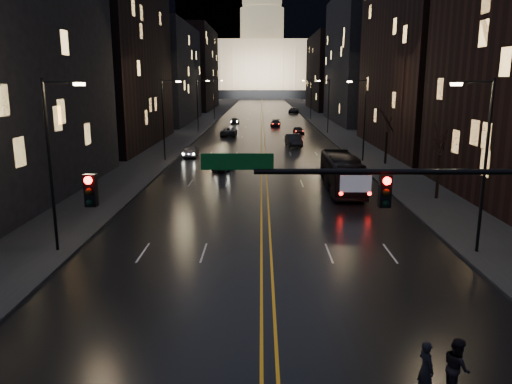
{
  "coord_description": "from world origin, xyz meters",
  "views": [
    {
      "loc": [
        -0.28,
        -14.85,
        8.91
      ],
      "look_at": [
        -0.55,
        11.08,
        3.06
      ],
      "focal_mm": 35.0,
      "sensor_mm": 36.0,
      "label": 1
    }
  ],
  "objects_px": {
    "oncoming_car_a": "(223,162)",
    "bus": "(342,173)",
    "oncoming_car_b": "(191,152)",
    "pedestrian_a": "(426,368)",
    "receding_car_a": "(294,140)",
    "pedestrian_b": "(457,367)",
    "traffic_signal": "(463,207)"
  },
  "relations": [
    {
      "from": "oncoming_car_a",
      "to": "bus",
      "type": "bearing_deg",
      "value": 144.37
    },
    {
      "from": "oncoming_car_b",
      "to": "bus",
      "type": "bearing_deg",
      "value": 128.93
    },
    {
      "from": "oncoming_car_b",
      "to": "pedestrian_a",
      "type": "distance_m",
      "value": 46.88
    },
    {
      "from": "bus",
      "to": "pedestrian_a",
      "type": "relative_size",
      "value": 6.25
    },
    {
      "from": "oncoming_car_a",
      "to": "receding_car_a",
      "type": "xyz_separation_m",
      "value": [
        8.24,
        17.9,
        0.05
      ]
    },
    {
      "from": "bus",
      "to": "pedestrian_b",
      "type": "xyz_separation_m",
      "value": [
        -1.01,
        -27.33,
        -0.57
      ]
    },
    {
      "from": "pedestrian_a",
      "to": "pedestrian_b",
      "type": "height_order",
      "value": "pedestrian_b"
    },
    {
      "from": "oncoming_car_a",
      "to": "pedestrian_a",
      "type": "distance_m",
      "value": 37.97
    },
    {
      "from": "oncoming_car_a",
      "to": "pedestrian_a",
      "type": "xyz_separation_m",
      "value": [
        8.56,
        -36.99,
        0.05
      ]
    },
    {
      "from": "oncoming_car_a",
      "to": "pedestrian_b",
      "type": "relative_size",
      "value": 2.6
    },
    {
      "from": "oncoming_car_b",
      "to": "oncoming_car_a",
      "type": "bearing_deg",
      "value": 117.55
    },
    {
      "from": "oncoming_car_b",
      "to": "pedestrian_b",
      "type": "relative_size",
      "value": 2.28
    },
    {
      "from": "oncoming_car_b",
      "to": "receding_car_a",
      "type": "xyz_separation_m",
      "value": [
        12.63,
        9.84,
        0.17
      ]
    },
    {
      "from": "traffic_signal",
      "to": "receding_car_a",
      "type": "relative_size",
      "value": 3.4
    },
    {
      "from": "bus",
      "to": "oncoming_car_a",
      "type": "xyz_separation_m",
      "value": [
        -10.45,
        9.66,
        -0.67
      ]
    },
    {
      "from": "receding_car_a",
      "to": "pedestrian_b",
      "type": "height_order",
      "value": "pedestrian_b"
    },
    {
      "from": "receding_car_a",
      "to": "pedestrian_b",
      "type": "distance_m",
      "value": 54.91
    },
    {
      "from": "pedestrian_b",
      "to": "traffic_signal",
      "type": "bearing_deg",
      "value": -15.59
    },
    {
      "from": "oncoming_car_a",
      "to": "receding_car_a",
      "type": "relative_size",
      "value": 0.91
    },
    {
      "from": "traffic_signal",
      "to": "pedestrian_b",
      "type": "distance_m",
      "value": 4.69
    },
    {
      "from": "receding_car_a",
      "to": "oncoming_car_a",
      "type": "bearing_deg",
      "value": -120.23
    },
    {
      "from": "pedestrian_b",
      "to": "oncoming_car_a",
      "type": "bearing_deg",
      "value": 14.8
    },
    {
      "from": "bus",
      "to": "receding_car_a",
      "type": "distance_m",
      "value": 27.65
    },
    {
      "from": "traffic_signal",
      "to": "receding_car_a",
      "type": "xyz_separation_m",
      "value": [
        -1.77,
        52.9,
        -4.27
      ]
    },
    {
      "from": "traffic_signal",
      "to": "bus",
      "type": "bearing_deg",
      "value": 89.01
    },
    {
      "from": "traffic_signal",
      "to": "oncoming_car_b",
      "type": "relative_size",
      "value": 4.25
    },
    {
      "from": "pedestrian_a",
      "to": "traffic_signal",
      "type": "bearing_deg",
      "value": -52.45
    },
    {
      "from": "traffic_signal",
      "to": "oncoming_car_a",
      "type": "relative_size",
      "value": 3.73
    },
    {
      "from": "receding_car_a",
      "to": "pedestrian_a",
      "type": "xyz_separation_m",
      "value": [
        0.32,
        -54.89,
        0.0
      ]
    },
    {
      "from": "bus",
      "to": "receding_car_a",
      "type": "bearing_deg",
      "value": 95.4
    },
    {
      "from": "oncoming_car_b",
      "to": "receding_car_a",
      "type": "relative_size",
      "value": 0.8
    },
    {
      "from": "receding_car_a",
      "to": "pedestrian_b",
      "type": "xyz_separation_m",
      "value": [
        1.2,
        -54.89,
        0.05
      ]
    }
  ]
}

